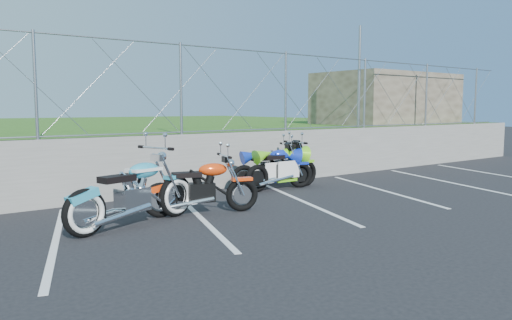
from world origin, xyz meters
TOP-DOWN VIEW (x-y plane):
  - ground at (0.00, 0.00)m, footprint 90.00×90.00m
  - retaining_wall at (0.00, 3.50)m, footprint 30.00×0.22m
  - grass_field at (0.00, 13.50)m, footprint 30.00×20.00m
  - stone_building at (10.50, 5.50)m, footprint 5.00×3.00m
  - chain_link_fence at (0.00, 3.50)m, footprint 28.00×0.03m
  - sign_pole at (7.20, 3.90)m, footprint 0.08×0.08m
  - parking_lines at (1.20, 1.00)m, footprint 18.29×4.31m
  - cruiser_turquoise at (-1.12, 1.13)m, footprint 2.45×0.89m
  - naked_orange at (0.20, 1.23)m, footprint 2.05×0.80m
  - sportbike_green at (3.13, 2.52)m, footprint 2.10×0.75m
  - sportbike_blue at (2.89, 2.59)m, footprint 1.99×0.76m

SIDE VIEW (x-z plane):
  - ground at x=0.00m, z-range 0.00..0.00m
  - parking_lines at x=1.20m, z-range 0.00..0.01m
  - naked_orange at x=0.20m, z-range -0.08..0.97m
  - sportbike_blue at x=2.89m, z-range -0.07..0.98m
  - sportbike_green at x=3.13m, z-range -0.07..1.01m
  - cruiser_turquoise at x=-1.12m, z-range -0.12..1.12m
  - retaining_wall at x=0.00m, z-range 0.00..1.30m
  - grass_field at x=0.00m, z-range 0.00..1.30m
  - stone_building at x=10.50m, z-range 1.30..3.10m
  - chain_link_fence at x=0.00m, z-range 1.30..3.30m
  - sign_pole at x=7.20m, z-range 1.30..4.30m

